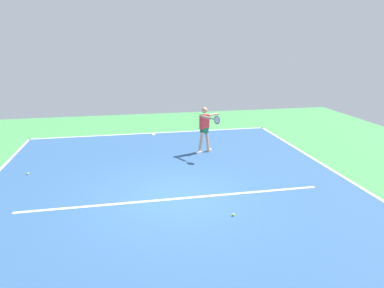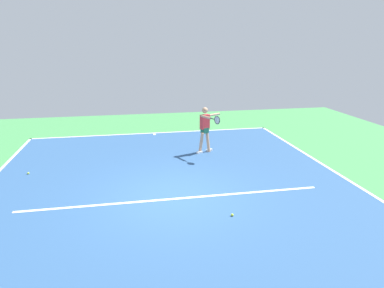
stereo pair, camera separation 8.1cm
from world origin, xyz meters
TOP-DOWN VIEW (x-y plane):
  - ground_plane at (0.00, 0.00)m, footprint 22.64×22.64m
  - court_surface at (0.00, 0.00)m, footprint 10.75×13.79m
  - court_line_baseline_near at (0.00, -6.84)m, footprint 10.75×0.10m
  - court_line_sideline_left at (-5.32, 0.00)m, footprint 0.10×13.79m
  - court_line_service at (0.00, 0.15)m, footprint 8.06×0.10m
  - court_line_centre_mark at (0.00, -6.64)m, footprint 0.10×0.30m
  - tennis_player at (-1.68, -3.61)m, footprint 0.99×1.35m
  - tennis_ball_far_corner at (-1.21, 1.34)m, footprint 0.07×0.07m
  - tennis_ball_near_player at (4.32, -2.47)m, footprint 0.07×0.07m

SIDE VIEW (x-z plane):
  - ground_plane at x=0.00m, z-range 0.00..0.00m
  - court_surface at x=0.00m, z-range 0.00..0.00m
  - court_line_baseline_near at x=0.00m, z-range 0.00..0.01m
  - court_line_sideline_left at x=-5.32m, z-range 0.00..0.01m
  - court_line_service at x=0.00m, z-range 0.00..0.01m
  - court_line_centre_mark at x=0.00m, z-range 0.00..0.01m
  - tennis_ball_far_corner at x=-1.21m, z-range 0.00..0.07m
  - tennis_ball_near_player at x=4.32m, z-range 0.00..0.07m
  - tennis_player at x=-1.68m, z-range 0.13..1.86m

